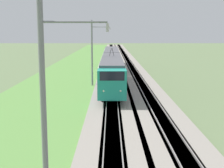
% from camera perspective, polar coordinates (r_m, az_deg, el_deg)
% --- Properties ---
extents(ballast_main, '(240.00, 4.40, 0.30)m').
position_cam_1_polar(ballast_main, '(56.92, -0.09, 2.35)').
color(ballast_main, gray).
rests_on(ballast_main, ground).
extents(ballast_adjacent, '(240.00, 4.40, 0.30)m').
position_cam_1_polar(ballast_adjacent, '(57.07, 3.96, 2.34)').
color(ballast_adjacent, gray).
rests_on(ballast_adjacent, ground).
extents(track_main, '(240.00, 1.57, 0.45)m').
position_cam_1_polar(track_main, '(56.92, -0.09, 2.35)').
color(track_main, '#4C4238').
rests_on(track_main, ground).
extents(track_adjacent, '(240.00, 1.57, 0.45)m').
position_cam_1_polar(track_adjacent, '(57.07, 3.96, 2.35)').
color(track_adjacent, '#4C4238').
rests_on(track_adjacent, ground).
extents(grass_verge, '(240.00, 13.83, 0.12)m').
position_cam_1_polar(grass_verge, '(57.25, -6.24, 2.24)').
color(grass_verge, '#5B8E42').
rests_on(grass_verge, ground).
extents(passenger_train, '(43.53, 2.83, 5.08)m').
position_cam_1_polar(passenger_train, '(50.07, -0.08, 3.94)').
color(passenger_train, teal).
rests_on(passenger_train, ground).
extents(catenary_mast_near, '(0.22, 2.56, 8.47)m').
position_cam_1_polar(catenary_mast_near, '(11.92, -12.14, -4.50)').
color(catenary_mast_near, slate).
rests_on(catenary_mast_near, ground).
extents(catenary_mast_mid, '(0.22, 2.56, 8.78)m').
position_cam_1_polar(catenary_mast_mid, '(41.67, -3.60, 5.77)').
color(catenary_mast_mid, slate).
rests_on(catenary_mast_mid, ground).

